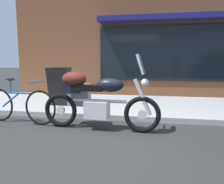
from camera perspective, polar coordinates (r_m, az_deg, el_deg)
name	(u,v)px	position (r m, az deg, el deg)	size (l,w,h in m)	color
ground_plane	(89,142)	(3.63, -5.96, -12.85)	(80.00, 80.00, 0.00)	#2C2C2C
touring_motorcycle	(94,97)	(4.17, -4.78, -1.39)	(2.27, 0.73, 1.41)	black
parked_bicycle	(19,105)	(4.99, -23.06, -3.07)	(1.75, 0.48, 0.95)	black
sandwich_board_sign	(59,87)	(5.97, -13.55, 1.39)	(0.55, 0.43, 1.01)	black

